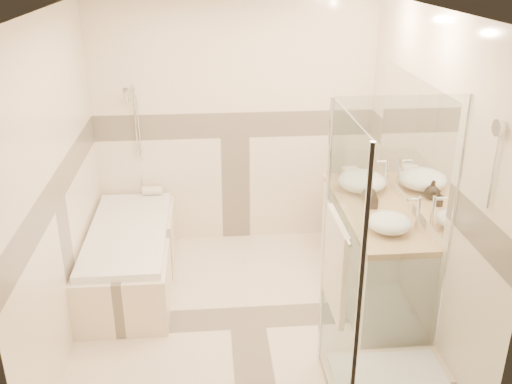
{
  "coord_description": "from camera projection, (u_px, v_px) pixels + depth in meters",
  "views": [
    {
      "loc": [
        -0.28,
        -4.02,
        2.88
      ],
      "look_at": [
        0.1,
        0.25,
        1.05
      ],
      "focal_mm": 40.0,
      "sensor_mm": 36.0,
      "label": 1
    }
  ],
  "objects": [
    {
      "name": "room",
      "position": [
        253.0,
        179.0,
        4.36
      ],
      "size": [
        2.82,
        3.02,
        2.52
      ],
      "color": "beige",
      "rests_on": "ground"
    },
    {
      "name": "bathtub",
      "position": [
        130.0,
        254.0,
        5.22
      ],
      "size": [
        0.75,
        1.7,
        0.56
      ],
      "color": "beige",
      "rests_on": "ground"
    },
    {
      "name": "vanity",
      "position": [
        371.0,
        251.0,
        5.03
      ],
      "size": [
        0.58,
        1.62,
        0.85
      ],
      "color": "white",
      "rests_on": "ground"
    },
    {
      "name": "shower_enclosure",
      "position": [
        381.0,
        334.0,
        3.82
      ],
      "size": [
        0.96,
        0.93,
        2.04
      ],
      "color": "beige",
      "rests_on": "ground"
    },
    {
      "name": "vessel_sink_near",
      "position": [
        362.0,
        181.0,
        5.18
      ],
      "size": [
        0.44,
        0.44,
        0.18
      ],
      "primitive_type": "ellipsoid",
      "color": "white",
      "rests_on": "vanity"
    },
    {
      "name": "vessel_sink_far",
      "position": [
        389.0,
        223.0,
        4.43
      ],
      "size": [
        0.35,
        0.35,
        0.14
      ],
      "primitive_type": "ellipsoid",
      "color": "white",
      "rests_on": "vanity"
    },
    {
      "name": "faucet_near",
      "position": [
        386.0,
        172.0,
        5.16
      ],
      "size": [
        0.12,
        0.03,
        0.29
      ],
      "color": "silver",
      "rests_on": "vanity"
    },
    {
      "name": "faucet_far",
      "position": [
        417.0,
        211.0,
        4.41
      ],
      "size": [
        0.11,
        0.03,
        0.28
      ],
      "color": "silver",
      "rests_on": "vanity"
    },
    {
      "name": "amenity_bottle_a",
      "position": [
        374.0,
        200.0,
        4.82
      ],
      "size": [
        0.07,
        0.07,
        0.14
      ],
      "primitive_type": "imported",
      "rotation": [
        0.0,
        0.0,
        -0.04
      ],
      "color": "black",
      "rests_on": "vanity"
    },
    {
      "name": "amenity_bottle_b",
      "position": [
        369.0,
        192.0,
        4.95
      ],
      "size": [
        0.17,
        0.17,
        0.17
      ],
      "primitive_type": "imported",
      "rotation": [
        0.0,
        0.0,
        -0.35
      ],
      "color": "black",
      "rests_on": "vanity"
    },
    {
      "name": "folded_towels",
      "position": [
        353.0,
        174.0,
        5.47
      ],
      "size": [
        0.2,
        0.27,
        0.08
      ],
      "primitive_type": "cube",
      "rotation": [
        0.0,
        0.0,
        0.23
      ],
      "color": "white",
      "rests_on": "vanity"
    },
    {
      "name": "rolled_towel",
      "position": [
        153.0,
        191.0,
        5.82
      ],
      "size": [
        0.2,
        0.09,
        0.09
      ],
      "primitive_type": "cylinder",
      "rotation": [
        0.0,
        1.57,
        0.0
      ],
      "color": "white",
      "rests_on": "bathtub"
    }
  ]
}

